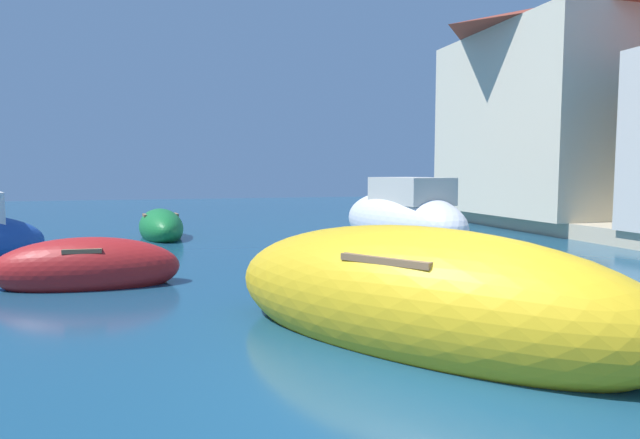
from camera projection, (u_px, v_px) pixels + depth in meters
ground at (450, 404)px, 5.16m from camera, size 80.00×80.00×0.00m
moored_boat_2 at (403, 219)px, 17.51m from camera, size 2.98×6.33×2.44m
moored_boat_4 at (417, 300)px, 7.06m from camera, size 5.15×6.10×1.91m
moored_boat_5 at (88, 268)px, 10.48m from camera, size 3.45×1.50×1.20m
moored_boat_7 at (161, 227)px, 18.13m from camera, size 1.74×3.72×1.22m
waterfront_building_annex at (562, 107)px, 22.07m from camera, size 7.32×8.73×8.32m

